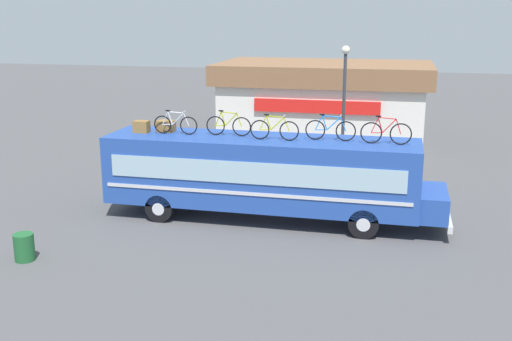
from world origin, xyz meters
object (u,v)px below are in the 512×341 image
at_px(luggage_bag_1, 141,127).
at_px(rooftop_bicycle_1, 175,124).
at_px(rooftop_bicycle_5, 386,132).
at_px(trash_bin, 24,247).
at_px(luggage_bag_2, 166,126).
at_px(rooftop_bicycle_3, 274,129).
at_px(bus, 265,172).
at_px(rooftop_bicycle_2, 228,125).
at_px(rooftop_bicycle_4, 330,129).
at_px(street_lamp, 344,99).

distance_m(luggage_bag_1, rooftop_bicycle_1, 1.35).
distance_m(rooftop_bicycle_5, trash_bin, 12.09).
xyz_separation_m(luggage_bag_2, trash_bin, (-2.41, -5.79, -2.79)).
height_order(luggage_bag_1, rooftop_bicycle_3, rooftop_bicycle_3).
xyz_separation_m(bus, trash_bin, (-6.27, -5.41, -1.33)).
bearing_deg(luggage_bag_1, rooftop_bicycle_2, 2.41).
bearing_deg(bus, rooftop_bicycle_3, -33.04).
xyz_separation_m(rooftop_bicycle_1, rooftop_bicycle_5, (7.49, -0.04, 0.03)).
relative_size(bus, luggage_bag_2, 19.41).
relative_size(rooftop_bicycle_3, rooftop_bicycle_4, 0.98).
relative_size(rooftop_bicycle_1, rooftop_bicycle_3, 0.97).
bearing_deg(bus, street_lamp, 69.09).
bearing_deg(rooftop_bicycle_3, rooftop_bicycle_2, 167.27).
distance_m(rooftop_bicycle_1, rooftop_bicycle_5, 7.49).
xyz_separation_m(trash_bin, street_lamp, (8.48, 11.19, 3.28)).
bearing_deg(rooftop_bicycle_1, luggage_bag_1, 179.49).
distance_m(luggage_bag_2, rooftop_bicycle_5, 8.02).
height_order(luggage_bag_1, luggage_bag_2, luggage_bag_1).
bearing_deg(rooftop_bicycle_2, street_lamp, 57.45).
bearing_deg(rooftop_bicycle_2, luggage_bag_2, 174.64).
bearing_deg(trash_bin, bus, 40.78).
xyz_separation_m(rooftop_bicycle_3, trash_bin, (-6.64, -5.16, -2.96)).
distance_m(luggage_bag_2, rooftop_bicycle_1, 0.66).
bearing_deg(trash_bin, street_lamp, 52.85).
height_order(rooftop_bicycle_4, rooftop_bicycle_5, rooftop_bicycle_5).
xyz_separation_m(luggage_bag_1, street_lamp, (6.89, 5.77, 0.48)).
relative_size(luggage_bag_2, rooftop_bicycle_3, 0.36).
height_order(bus, luggage_bag_1, luggage_bag_1).
bearing_deg(rooftop_bicycle_1, rooftop_bicycle_3, -3.80).
bearing_deg(rooftop_bicycle_2, rooftop_bicycle_5, -2.02).
xyz_separation_m(luggage_bag_1, rooftop_bicycle_2, (3.30, 0.14, 0.17)).
height_order(bus, rooftop_bicycle_3, rooftop_bicycle_3).
relative_size(luggage_bag_1, rooftop_bicycle_1, 0.34).
xyz_separation_m(bus, street_lamp, (2.21, 5.78, 1.95)).
bearing_deg(rooftop_bicycle_2, bus, -6.30).
relative_size(luggage_bag_2, rooftop_bicycle_5, 0.37).
relative_size(trash_bin, street_lamp, 0.14).
relative_size(bus, trash_bin, 14.50).
xyz_separation_m(rooftop_bicycle_1, rooftop_bicycle_4, (5.61, 0.14, 0.02)).
height_order(luggage_bag_2, street_lamp, street_lamp).
height_order(luggage_bag_1, rooftop_bicycle_5, rooftop_bicycle_5).
distance_m(bus, rooftop_bicycle_3, 1.69).
height_order(bus, trash_bin, bus).
relative_size(rooftop_bicycle_2, rooftop_bicycle_4, 0.95).
relative_size(rooftop_bicycle_2, rooftop_bicycle_3, 0.97).
bearing_deg(rooftop_bicycle_3, rooftop_bicycle_5, 3.08).
height_order(rooftop_bicycle_2, rooftop_bicycle_5, rooftop_bicycle_5).
height_order(rooftop_bicycle_3, rooftop_bicycle_5, rooftop_bicycle_5).
bearing_deg(luggage_bag_2, bus, -5.70).
relative_size(rooftop_bicycle_2, street_lamp, 0.28).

